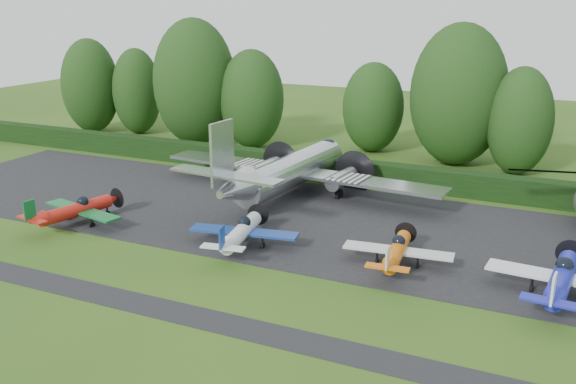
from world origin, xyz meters
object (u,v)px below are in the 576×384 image
at_px(transport_plane, 290,171).
at_px(light_plane_red, 76,210).
at_px(light_plane_white, 242,232).
at_px(light_plane_blue, 562,278).
at_px(light_plane_orange, 397,251).

xyz_separation_m(transport_plane, light_plane_red, (-11.01, -12.35, -1.09)).
xyz_separation_m(transport_plane, light_plane_white, (1.82, -11.33, -1.09)).
distance_m(light_plane_white, light_plane_blue, 19.05).
bearing_deg(light_plane_white, light_plane_orange, 17.22).
height_order(light_plane_red, light_plane_blue, light_plane_blue).
relative_size(transport_plane, light_plane_blue, 2.99).
xyz_separation_m(transport_plane, light_plane_blue, (20.86, -10.69, -0.96)).
height_order(transport_plane, light_plane_red, transport_plane).
relative_size(light_plane_orange, light_plane_blue, 0.83).
height_order(transport_plane, light_plane_orange, transport_plane).
distance_m(transport_plane, light_plane_blue, 23.47).
bearing_deg(light_plane_red, light_plane_white, -7.77).
bearing_deg(light_plane_red, light_plane_orange, -6.67).
height_order(light_plane_white, light_plane_blue, light_plane_blue).
xyz_separation_m(light_plane_red, light_plane_blue, (31.87, 1.65, 0.13)).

